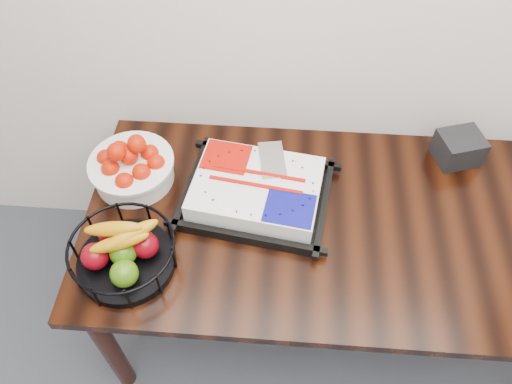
# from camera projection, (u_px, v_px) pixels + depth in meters

# --- Properties ---
(table) EXTENTS (1.80, 0.90, 0.75)m
(table) POSITION_uv_depth(u_px,v_px,m) (335.00, 235.00, 1.83)
(table) COLOR black
(table) RESTS_ON ground
(cake_tray) EXTENTS (0.56, 0.47, 0.11)m
(cake_tray) POSITION_uv_depth(u_px,v_px,m) (257.00, 191.00, 1.79)
(cake_tray) COLOR black
(cake_tray) RESTS_ON table
(tangerine_bowl) EXTENTS (0.31, 0.31, 0.20)m
(tangerine_bowl) POSITION_uv_depth(u_px,v_px,m) (131.00, 163.00, 1.82)
(tangerine_bowl) COLOR white
(tangerine_bowl) RESTS_ON table
(fruit_basket) EXTENTS (0.34, 0.34, 0.18)m
(fruit_basket) POSITION_uv_depth(u_px,v_px,m) (123.00, 252.00, 1.60)
(fruit_basket) COLOR black
(fruit_basket) RESTS_ON table
(napkin_box) EXTENTS (0.19, 0.18, 0.11)m
(napkin_box) POSITION_uv_depth(u_px,v_px,m) (459.00, 148.00, 1.91)
(napkin_box) COLOR black
(napkin_box) RESTS_ON table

